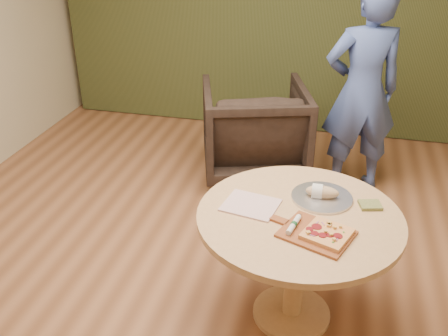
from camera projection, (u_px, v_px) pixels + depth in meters
room_shell at (208, 93)px, 2.62m from camera, size 5.04×6.04×2.84m
pedestal_table at (298, 235)px, 2.84m from camera, size 1.15×1.15×0.75m
pizza_paddle at (315, 233)px, 2.60m from camera, size 0.47×0.39×0.01m
flatbread_pizza at (327, 233)px, 2.57m from camera, size 0.29×0.29×0.04m
cutlery_roll at (294, 225)px, 2.63m from camera, size 0.07×0.20×0.03m
newspaper at (251, 205)px, 2.85m from camera, size 0.34×0.30×0.01m
serving_tray at (322, 197)px, 2.92m from camera, size 0.36×0.36×0.02m
bread_roll at (321, 192)px, 2.90m from camera, size 0.19×0.09×0.09m
green_packet at (370, 205)px, 2.84m from camera, size 0.14×0.13×0.02m
armchair at (254, 126)px, 4.56m from camera, size 1.13×1.09×0.95m
person_standing at (362, 91)px, 4.13m from camera, size 0.76×0.62×1.79m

